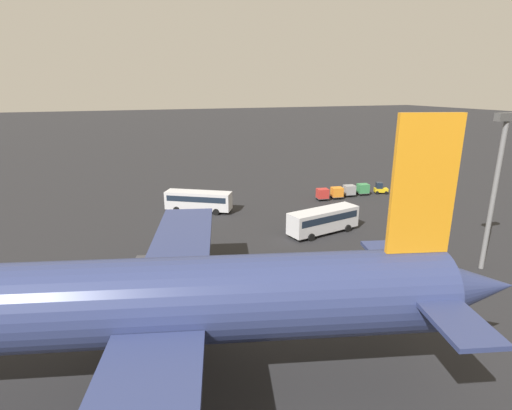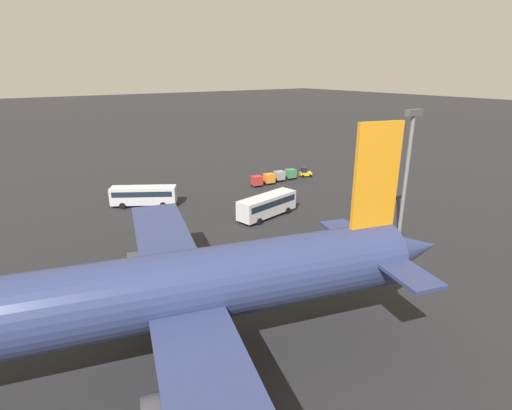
% 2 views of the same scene
% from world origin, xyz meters
% --- Properties ---
extents(ground_plane, '(600.00, 600.00, 0.00)m').
position_xyz_m(ground_plane, '(0.00, 0.00, 0.00)').
color(ground_plane, '#232326').
extents(airplane, '(47.10, 40.42, 17.74)m').
position_xyz_m(airplane, '(15.93, 44.85, 6.67)').
color(airplane, navy).
rests_on(airplane, ground).
extents(shuttle_bus_near, '(10.31, 7.70, 3.23)m').
position_xyz_m(shuttle_bus_near, '(4.04, 6.91, 1.94)').
color(shuttle_bus_near, silver).
rests_on(shuttle_bus_near, ground).
extents(shuttle_bus_far, '(10.77, 4.81, 3.34)m').
position_xyz_m(shuttle_bus_far, '(-9.55, 22.53, 1.99)').
color(shuttle_bus_far, silver).
rests_on(shuttle_bus_far, ground).
extents(baggage_tug, '(2.73, 2.37, 2.10)m').
position_xyz_m(baggage_tug, '(-30.13, 7.79, 0.94)').
color(baggage_tug, gold).
rests_on(baggage_tug, ground).
extents(worker_person, '(0.38, 0.38, 1.74)m').
position_xyz_m(worker_person, '(-0.93, 1.89, 0.87)').
color(worker_person, '#1E1E2D').
rests_on(worker_person, ground).
extents(cargo_cart_green, '(2.22, 1.95, 2.06)m').
position_xyz_m(cargo_cart_green, '(-26.43, 7.59, 1.19)').
color(cargo_cart_green, '#38383D').
rests_on(cargo_cart_green, ground).
extents(cargo_cart_grey, '(2.22, 1.95, 2.06)m').
position_xyz_m(cargo_cart_grey, '(-23.51, 7.59, 1.19)').
color(cargo_cart_grey, '#38383D').
rests_on(cargo_cart_grey, ground).
extents(cargo_cart_orange, '(2.22, 1.95, 2.06)m').
position_xyz_m(cargo_cart_orange, '(-20.58, 8.14, 1.19)').
color(cargo_cart_orange, '#38383D').
rests_on(cargo_cart_orange, ground).
extents(cargo_cart_red, '(2.22, 1.95, 2.06)m').
position_xyz_m(cargo_cart_red, '(-17.66, 8.15, 1.19)').
color(cargo_cart_red, '#38383D').
rests_on(cargo_cart_red, ground).
extents(light_pole, '(2.80, 0.70, 16.67)m').
position_xyz_m(light_pole, '(-20.32, 38.32, 10.30)').
color(light_pole, slate).
rests_on(light_pole, ground).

